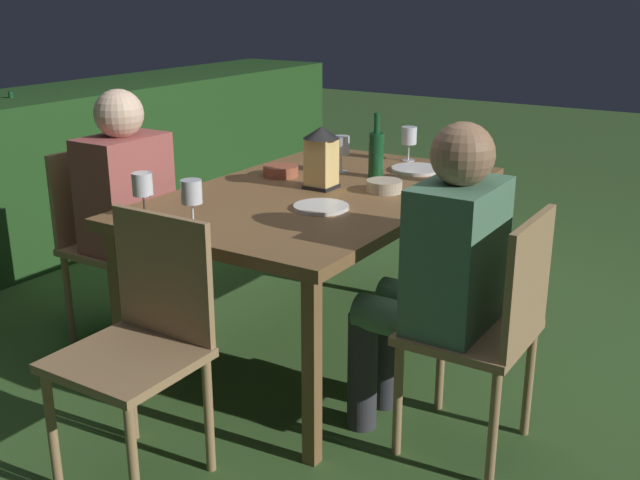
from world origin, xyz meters
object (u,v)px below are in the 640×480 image
wine_glass_c (409,137)px  bowl_olives (281,170)px  chair_side_right_a (108,234)px  wine_glass_e (341,147)px  plate_b (321,207)px  green_bottle_on_table (376,153)px  wine_glass_b (192,194)px  lantern_centerpiece (321,154)px  ice_bucket (22,133)px  wine_glass_d (143,186)px  person_in_rust (137,209)px  wine_glass_a (457,157)px  dining_table (320,203)px  chair_side_left_a (490,323)px  plate_a (417,169)px  person_in_green (438,270)px  chair_head_near (142,337)px  bowl_bread (384,186)px  side_table (29,186)px

wine_glass_c → bowl_olives: 0.70m
chair_side_right_a → wine_glass_e: size_ratio=5.15×
chair_side_right_a → plate_b: chair_side_right_a is taller
bowl_olives → green_bottle_on_table: bearing=-60.2°
wine_glass_b → lantern_centerpiece: bearing=-8.1°
bowl_olives → ice_bucket: 1.88m
wine_glass_c → wine_glass_d: same height
wine_glass_c → person_in_rust: bearing=145.1°
wine_glass_a → dining_table: bearing=133.8°
chair_side_left_a → wine_glass_c: wine_glass_c is taller
chair_side_right_a → wine_glass_b: (-0.30, -0.79, 0.37)m
lantern_centerpiece → plate_a: (0.51, -0.20, -0.14)m
person_in_green → wine_glass_d: (-0.31, 1.05, 0.22)m
chair_head_near → bowl_bread: (1.19, -0.24, 0.28)m
wine_glass_c → green_bottle_on_table: bearing=-176.0°
green_bottle_on_table → plate_a: green_bottle_on_table is taller
chair_side_right_a → wine_glass_e: bearing=-48.7°
chair_side_right_a → plate_b: bearing=-82.9°
lantern_centerpiece → side_table: size_ratio=0.41×
wine_glass_e → plate_a: bearing=-53.7°
person_in_rust → green_bottle_on_table: bearing=-48.2°
wine_glass_b → bowl_olives: (0.79, 0.17, -0.09)m
bowl_bread → side_table: (0.04, 2.41, -0.34)m
wine_glass_c → wine_glass_d: bearing=164.2°
wine_glass_a → side_table: bearing=95.6°
dining_table → wine_glass_e: wine_glass_e is taller
person_in_green → lantern_centerpiece: size_ratio=4.34×
plate_a → plate_b: (-0.79, 0.03, 0.00)m
plate_b → wine_glass_d: bearing=131.8°
chair_head_near → side_table: chair_head_near is taller
wine_glass_c → bowl_bread: (-0.60, -0.18, -0.09)m
lantern_centerpiece → wine_glass_d: bearing=155.6°
person_in_green → plate_a: person_in_green is taller
chair_side_right_a → wine_glass_e: (0.71, -0.81, 0.37)m
lantern_centerpiece → wine_glass_c: 0.70m
dining_table → bowl_bread: bowl_bread is taller
green_bottle_on_table → bowl_olives: green_bottle_on_table is taller
chair_side_left_a → wine_glass_e: wine_glass_e is taller
chair_side_right_a → person_in_rust: (0.00, -0.20, 0.15)m
wine_glass_b → plate_b: wine_glass_b is taller
bowl_olives → wine_glass_e: bearing=-41.7°
person_in_rust → chair_head_near: size_ratio=1.32×
lantern_centerpiece → side_table: 2.20m
wine_glass_b → side_table: (0.83, 2.05, -0.43)m
chair_side_right_a → wine_glass_d: wine_glass_d is taller
person_in_green → wine_glass_a: bearing=19.1°
person_in_rust → wine_glass_e: bearing=-40.7°
chair_head_near → plate_a: size_ratio=3.65×
wine_glass_d → wine_glass_b: bearing=-86.7°
side_table → person_in_rust: bearing=-110.1°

